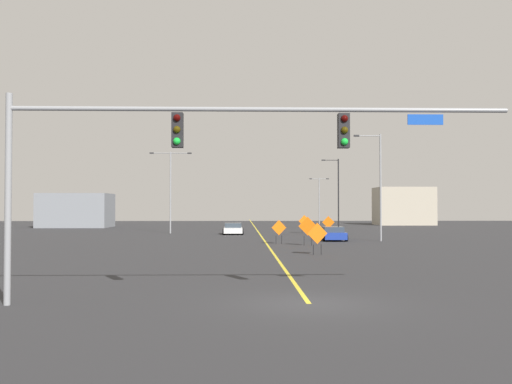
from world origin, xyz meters
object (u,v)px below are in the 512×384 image
object	(u,v)px
construction_sign_right_lane	(279,229)
street_lamp_far_left	(319,197)
construction_sign_left_lane	(317,235)
car_white_far	(233,229)
street_lamp_near_left	(337,191)
street_lamp_near_right	(379,182)
construction_sign_median_near	(328,223)
car_blue_distant	(333,234)
street_lamp_mid_right	(171,185)
construction_sign_right_shoulder	(304,222)
construction_sign_left_shoulder	(308,227)
traffic_signal_assembly	(188,143)

from	to	relation	value
construction_sign_right_lane	street_lamp_far_left	bearing A→B (deg)	78.58
construction_sign_left_lane	car_white_far	distance (m)	26.55
street_lamp_near_left	street_lamp_near_right	world-z (taller)	street_lamp_near_right
street_lamp_near_right	car_white_far	xyz separation A→B (m)	(-12.55, 12.28, -4.46)
construction_sign_right_lane	construction_sign_median_near	world-z (taller)	construction_sign_median_near
street_lamp_far_left	car_white_far	xyz separation A→B (m)	(-13.78, -33.60, -3.98)
construction_sign_right_lane	construction_sign_median_near	xyz separation A→B (m)	(6.29, 15.58, 0.01)
construction_sign_left_lane	car_blue_distant	size ratio (longest dim) A/B	0.47
street_lamp_mid_right	construction_sign_median_near	bearing A→B (deg)	-8.37
street_lamp_far_left	street_lamp_near_right	xyz separation A→B (m)	(-1.23, -45.88, 0.49)
construction_sign_right_shoulder	car_white_far	xyz separation A→B (m)	(-7.83, -2.39, -0.68)
construction_sign_right_lane	street_lamp_mid_right	bearing A→B (deg)	120.56
construction_sign_left_shoulder	construction_sign_median_near	bearing A→B (deg)	76.42
car_blue_distant	street_lamp_mid_right	bearing A→B (deg)	138.88
construction_sign_right_lane	car_white_far	xyz separation A→B (m)	(-3.79, 15.83, -0.62)
construction_sign_right_shoulder	construction_sign_median_near	bearing A→B (deg)	-49.49
street_lamp_near_left	street_lamp_far_left	size ratio (longest dim) A/B	1.15
car_white_far	construction_sign_median_near	bearing A→B (deg)	-1.40
street_lamp_near_right	street_lamp_far_left	bearing A→B (deg)	88.46
street_lamp_near_left	construction_sign_right_shoulder	world-z (taller)	street_lamp_near_left
traffic_signal_assembly	street_lamp_near_right	world-z (taller)	street_lamp_near_right
construction_sign_left_shoulder	car_white_far	world-z (taller)	construction_sign_left_shoulder
traffic_signal_assembly	street_lamp_near_left	distance (m)	54.65
traffic_signal_assembly	car_blue_distant	distance (m)	33.84
street_lamp_near_left	construction_sign_left_lane	world-z (taller)	street_lamp_near_left
street_lamp_mid_right	construction_sign_left_lane	size ratio (longest dim) A/B	4.61
street_lamp_near_left	construction_sign_left_shoulder	xyz separation A→B (m)	(-6.85, -27.30, -3.47)
street_lamp_near_right	construction_sign_median_near	world-z (taller)	street_lamp_near_right
construction_sign_left_lane	car_white_far	size ratio (longest dim) A/B	0.49
construction_sign_left_shoulder	construction_sign_left_lane	xyz separation A→B (m)	(-0.37, -8.07, -0.16)
street_lamp_near_left	street_lamp_mid_right	xyz separation A→B (m)	(-19.55, -7.15, 0.48)
construction_sign_median_near	car_blue_distant	xyz separation A→B (m)	(-1.34, -11.14, -0.63)
street_lamp_near_right	construction_sign_left_lane	xyz separation A→B (m)	(-7.10, -13.69, -3.82)
construction_sign_right_shoulder	construction_sign_right_lane	xyz separation A→B (m)	(-4.04, -18.22, -0.06)
street_lamp_near_left	construction_sign_right_lane	bearing A→B (deg)	-109.39
street_lamp_far_left	car_blue_distant	size ratio (longest dim) A/B	1.85
construction_sign_right_lane	car_blue_distant	xyz separation A→B (m)	(4.95, 4.44, -0.62)
traffic_signal_assembly	construction_sign_right_shoulder	xyz separation A→B (m)	(8.64, 45.96, -3.61)
street_lamp_mid_right	car_blue_distant	bearing A→B (deg)	-41.12
street_lamp_near_left	car_white_far	world-z (taller)	street_lamp_near_left
traffic_signal_assembly	construction_sign_right_lane	size ratio (longest dim) A/B	8.10
construction_sign_left_lane	construction_sign_right_lane	distance (m)	10.29
street_lamp_mid_right	car_white_far	bearing A→B (deg)	-18.10
traffic_signal_assembly	construction_sign_median_near	world-z (taller)	traffic_signal_assembly
street_lamp_mid_right	construction_sign_left_lane	bearing A→B (deg)	-66.40
street_lamp_far_left	construction_sign_median_near	world-z (taller)	street_lamp_far_left
street_lamp_near_right	construction_sign_right_shoulder	distance (m)	15.88
street_lamp_far_left	construction_sign_median_near	xyz separation A→B (m)	(-3.69, -33.84, -3.35)
construction_sign_left_lane	car_blue_distant	distance (m)	14.97
street_lamp_far_left	car_white_far	size ratio (longest dim) A/B	1.92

